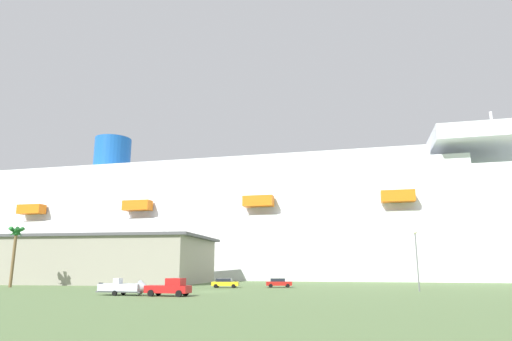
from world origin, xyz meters
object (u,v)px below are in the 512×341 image
Objects in this scene: small_boat_on_trailer at (126,288)px; street_lamp at (416,252)px; palm_tree at (16,239)px; parked_car_red_hatchback at (279,283)px; cruise_ship at (226,230)px; pickup_truck at (170,288)px; parked_car_yellow_taxi at (225,283)px.

street_lamp is at bearing 20.88° from small_boat_on_trailer.
palm_tree is 2.27× the size of parked_car_red_hatchback.
cruise_ship is at bearing 66.10° from palm_tree.
palm_tree is at bearing -172.03° from parked_car_red_hatchback.
cruise_ship reaches higher than palm_tree.
small_boat_on_trailer is (-6.03, 0.69, -0.08)m from pickup_truck.
parked_car_red_hatchback is at bearing 154.83° from street_lamp.
small_boat_on_trailer is 30.41m from parked_car_red_hatchback.
cruise_ship is at bearing 92.91° from small_boat_on_trailer.
cruise_ship is 62.56× the size of parked_car_red_hatchback.
pickup_truck is 1.21× the size of parked_car_red_hatchback.
cruise_ship is 27.57× the size of palm_tree.
parked_car_yellow_taxi and parked_car_red_hatchback have the same top height.
parked_car_red_hatchback is at bearing 15.97° from parked_car_yellow_taxi.
street_lamp is 1.88× the size of parked_car_red_hatchback.
palm_tree is 1.20× the size of street_lamp.
cruise_ship is at bearing 102.17° from parked_car_yellow_taxi.
cruise_ship reaches higher than street_lamp.
parked_car_yellow_taxi is 1.01× the size of parked_car_red_hatchback.
parked_car_yellow_taxi is (1.94, 23.21, -0.21)m from pickup_truck.
palm_tree reaches higher than parked_car_red_hatchback.
pickup_truck is 28.11m from parked_car_red_hatchback.
parked_car_red_hatchback is (17.11, 25.14, -0.13)m from small_boat_on_trailer.
palm_tree reaches higher than parked_car_yellow_taxi.
pickup_truck is 36.73m from street_lamp.
cruise_ship is at bearing 111.79° from parked_car_red_hatchback.
cruise_ship is 33.20× the size of street_lamp.
pickup_truck is at bearing -94.77° from parked_car_yellow_taxi.
pickup_truck is at bearing -6.54° from small_boat_on_trailer.
parked_car_red_hatchback is (9.14, 2.62, -0.00)m from parked_car_yellow_taxi.
small_boat_on_trailer is at bearing -109.48° from parked_car_yellow_taxi.
cruise_ship is 58.43m from parked_car_red_hatchback.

